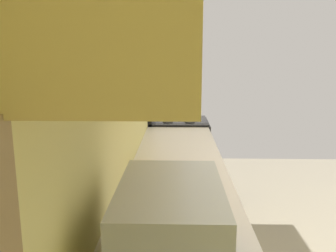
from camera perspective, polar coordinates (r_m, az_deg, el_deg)
wall_back at (r=1.97m, az=-8.97°, el=2.40°), size 4.44×0.12×2.63m
oven_range at (r=3.84m, az=1.80°, el=-5.87°), size 0.61×0.65×1.11m
microwave at (r=1.17m, az=0.53°, el=-16.43°), size 0.53×0.34×0.29m
bowl at (r=1.88m, az=3.73°, el=-9.24°), size 0.12×0.12×0.05m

